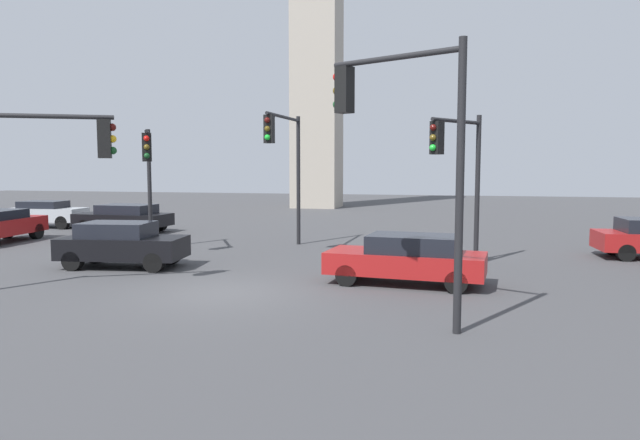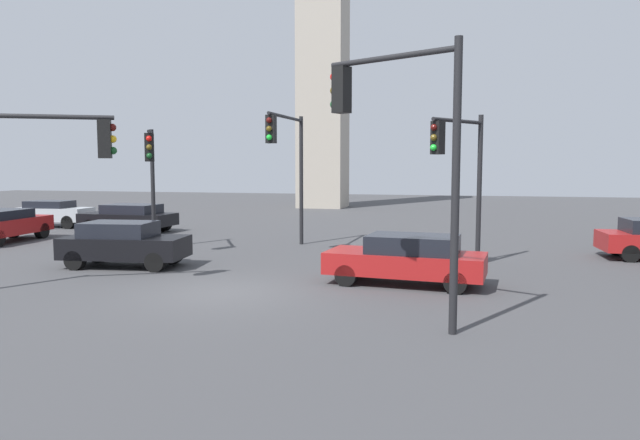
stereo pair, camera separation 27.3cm
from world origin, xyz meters
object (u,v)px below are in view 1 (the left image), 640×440
Objects in this scene: traffic_light_2 at (401,128)px; car_1 at (124,217)px; car_2 at (46,213)px; car_3 at (408,258)px; traffic_light_1 at (458,160)px; traffic_light_0 at (285,151)px; traffic_light_3 at (22,159)px; traffic_light_4 at (148,164)px; car_4 at (122,244)px.

traffic_light_2 reaches higher than car_1.
car_3 is at bearing -32.19° from car_2.
traffic_light_2 reaches higher than traffic_light_1.
traffic_light_1 is (6.48, -2.71, -0.38)m from traffic_light_0.
car_1 is (-9.56, 4.17, -3.11)m from traffic_light_0.
traffic_light_0 is 1.19× the size of car_3.
traffic_light_2 is (5.31, -9.62, 0.20)m from traffic_light_0.
traffic_light_1 is at bearing 3.86° from traffic_light_3.
traffic_light_2 is 12.66m from traffic_light_4.
traffic_light_0 reaches higher than car_1.
traffic_light_0 is 7.03m from traffic_light_1.
traffic_light_1 is at bearing 69.36° from traffic_light_0.
traffic_light_1 is 7.04m from traffic_light_2.
car_2 is at bearing -153.21° from traffic_light_4.
traffic_light_0 is at bearing 158.73° from car_1.
car_2 is at bearing -22.76° from car_3.
car_3 is (-1.30, -2.91, -2.75)m from traffic_light_1.
traffic_light_2 is at bearing -40.16° from car_2.
traffic_light_0 is at bearing -78.30° from traffic_light_1.
car_4 is at bearing -47.14° from car_2.
traffic_light_3 is (-9.52, 0.54, -0.59)m from traffic_light_2.
traffic_light_1 is 1.21× the size of car_4.
traffic_light_2 is 1.39× the size of car_4.
traffic_light_4 reaches higher than car_1.
traffic_light_4 is 4.01m from car_4.
traffic_light_3 is (-10.69, -6.37, -0.01)m from traffic_light_1.
car_3 is at bearing 10.21° from traffic_light_1.
traffic_light_3 is at bearing -24.82° from traffic_light_1.
car_2 is (-20.10, 14.79, -3.28)m from traffic_light_2.
car_2 reaches higher than car_1.
traffic_light_2 is at bearing 139.44° from car_1.
traffic_light_0 is 1.13× the size of traffic_light_4.
traffic_light_2 is 5.21m from car_3.
car_4 is at bearing -37.26° from traffic_light_0.
traffic_light_1 reaches higher than car_1.
car_4 is at bearing -43.57° from traffic_light_1.
car_1 is at bearing 85.05° from traffic_light_3.
car_2 is (-21.27, 7.88, -2.70)m from traffic_light_1.
car_2 is at bearing 130.01° from car_4.
traffic_light_4 is 10.88m from car_3.
traffic_light_0 is 10.99m from traffic_light_2.
traffic_light_3 is 1.00× the size of traffic_light_4.
traffic_light_2 reaches higher than car_4.
traffic_light_2 is (-1.17, -6.91, 0.58)m from traffic_light_1.
traffic_light_0 is 8.25m from car_3.
traffic_light_1 is 1.05× the size of traffic_light_4.
car_4 is (0.15, 4.12, -2.69)m from traffic_light_3.
traffic_light_4 is (-4.73, -1.95, -0.51)m from traffic_light_0.
car_3 is at bearing 41.76° from traffic_light_4.
car_1 is at bearing -169.64° from traffic_light_4.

